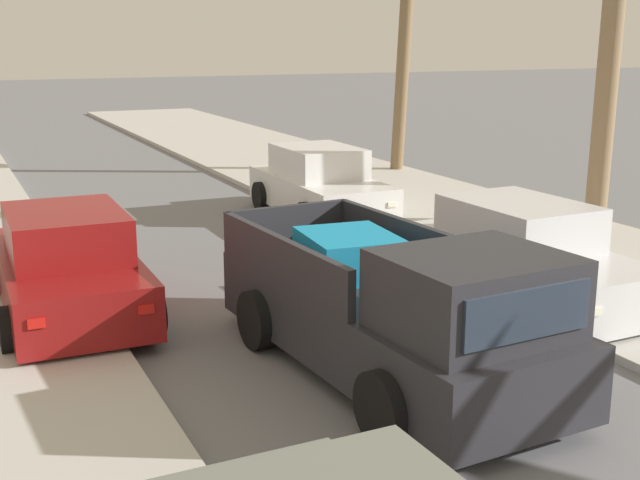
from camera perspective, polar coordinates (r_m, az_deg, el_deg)
The scene contains 6 objects.
sidewalk_right at distance 17.40m, azimuth 10.58°, elevation 0.92°, with size 5.37×60.00×0.12m, color beige.
curb_right at distance 16.70m, azimuth 6.97°, elevation 0.48°, with size 0.16×60.00×0.10m, color silver.
pickup_truck at distance 9.58m, azimuth 5.03°, elevation -4.91°, with size 2.45×5.32×1.80m.
car_left_mid at distance 12.53m, azimuth 13.52°, elevation -1.15°, with size 2.13×4.30×1.54m.
car_right_mid at distance 18.19m, azimuth -0.03°, elevation 3.81°, with size 2.05×4.27×1.54m.
car_left_far at distance 12.19m, azimuth -16.89°, elevation -1.79°, with size 2.07×4.28×1.54m.
Camera 1 is at (-4.57, -1.78, 3.85)m, focal length 46.75 mm.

